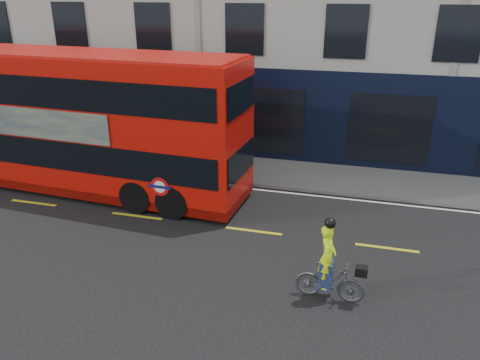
% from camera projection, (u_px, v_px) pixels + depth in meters
% --- Properties ---
extents(ground, '(120.00, 120.00, 0.00)m').
position_uv_depth(ground, '(114.00, 237.00, 14.21)').
color(ground, black).
rests_on(ground, ground).
extents(pavement, '(60.00, 3.00, 0.12)m').
position_uv_depth(pavement, '(190.00, 164.00, 20.00)').
color(pavement, slate).
rests_on(pavement, ground).
extents(kerb, '(60.00, 0.12, 0.13)m').
position_uv_depth(kerb, '(177.00, 177.00, 18.65)').
color(kerb, slate).
rests_on(kerb, ground).
extents(road_edge_line, '(58.00, 0.10, 0.01)m').
position_uv_depth(road_edge_line, '(174.00, 181.00, 18.41)').
color(road_edge_line, silver).
rests_on(road_edge_line, ground).
extents(lane_dashes, '(58.00, 0.12, 0.01)m').
position_uv_depth(lane_dashes, '(137.00, 216.00, 15.55)').
color(lane_dashes, gold).
rests_on(lane_dashes, ground).
extents(bus, '(12.63, 3.64, 5.03)m').
position_uv_depth(bus, '(79.00, 121.00, 16.85)').
color(bus, '#C00F07').
rests_on(bus, ground).
extents(cyclist, '(1.69, 0.60, 2.18)m').
position_uv_depth(cyclist, '(329.00, 273.00, 11.14)').
color(cyclist, '#474A4C').
rests_on(cyclist, ground).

